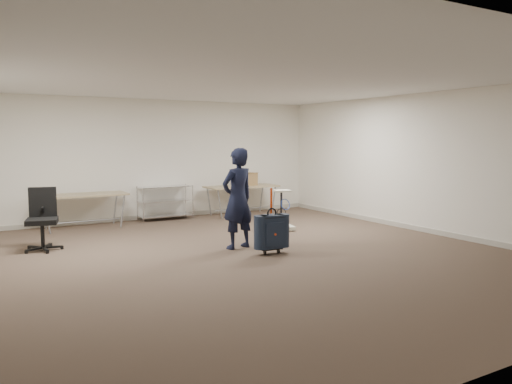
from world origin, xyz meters
TOP-DOWN VIEW (x-y plane):
  - ground at (0.00, 0.00)m, footprint 9.00×9.00m
  - room_shell at (0.00, 1.38)m, footprint 8.00×9.00m
  - folding_table_left at (-1.90, 3.95)m, footprint 1.80×0.75m
  - folding_table_right at (1.90, 3.95)m, footprint 1.80×0.75m
  - wire_shelf at (0.00, 4.20)m, footprint 1.22×0.47m
  - person at (0.01, 0.62)m, footprint 0.70×0.54m
  - suitcase at (0.29, -0.06)m, footprint 0.41×0.26m
  - office_chair at (-2.91, 2.17)m, footprint 0.64×0.64m
  - equipment_cart at (1.62, 1.69)m, footprint 0.55×0.55m
  - cardboard_box at (2.09, 3.99)m, footprint 0.48×0.40m

SIDE VIEW (x-z plane):
  - ground at x=0.00m, z-range 0.00..0.00m
  - room_shell at x=0.00m, z-range -4.45..4.55m
  - equipment_cart at x=1.62m, z-range -0.20..0.64m
  - office_chair at x=-2.91m, z-range -0.21..0.85m
  - suitcase at x=0.29m, z-range -0.17..0.91m
  - wire_shelf at x=0.00m, z-range 0.04..0.84m
  - folding_table_left at x=-1.90m, z-range 0.31..1.04m
  - folding_table_right at x=1.90m, z-range 0.31..1.04m
  - person at x=0.01m, z-range 0.00..1.73m
  - cardboard_box at x=2.09m, z-range 0.73..1.04m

